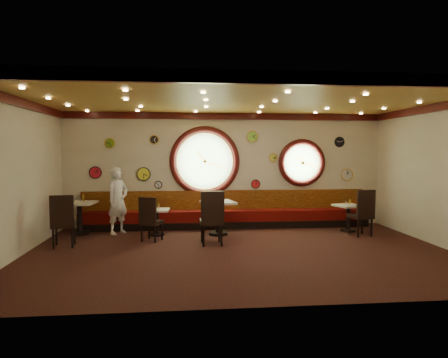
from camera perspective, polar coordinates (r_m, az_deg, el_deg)
floor at (r=8.59m, az=2.36°, el=-10.39°), size 9.00×6.00×0.00m
ceiling at (r=8.39m, az=2.43°, el=11.29°), size 9.00×6.00×0.02m
wall_back at (r=11.31m, az=0.27°, el=1.29°), size 9.00×0.02×3.20m
wall_front at (r=5.39m, az=6.85°, el=-1.72°), size 9.00×0.02×3.20m
wall_left at (r=8.91m, az=-27.63°, el=0.10°), size 0.02×6.00×3.20m
wall_right at (r=10.01m, az=28.82°, el=0.44°), size 0.02×6.00×3.20m
molding_back at (r=11.29m, az=0.30°, el=8.95°), size 9.00×0.10×0.18m
molding_front at (r=5.50m, az=6.87°, el=14.17°), size 9.00×0.10×0.18m
molding_left at (r=8.92m, az=-27.64°, el=9.82°), size 0.10×6.00×0.18m
molding_right at (r=10.02m, az=28.87°, el=9.09°), size 0.10×6.00×0.18m
banquette_base at (r=11.21m, az=0.42°, el=-6.46°), size 8.00×0.55×0.20m
banquette_seat at (r=11.17m, az=0.42°, el=-5.20°), size 8.00×0.55×0.30m
banquette_back at (r=11.33m, az=0.30°, el=-3.03°), size 8.00×0.10×0.55m
porthole_left_glass at (r=11.25m, az=-2.77°, el=2.54°), size 1.66×0.02×1.66m
porthole_left_frame at (r=11.24m, az=-2.77°, el=2.54°), size 1.98×0.18×1.98m
porthole_left_ring at (r=11.21m, az=-2.76°, el=2.54°), size 1.61×0.03×1.61m
porthole_right_glass at (r=11.73m, az=11.03°, el=2.29°), size 1.10×0.02×1.10m
porthole_right_frame at (r=11.72m, az=11.05°, el=2.29°), size 1.38×0.18×1.38m
porthole_right_ring at (r=11.69m, az=11.10°, el=2.28°), size 1.09×0.03×1.09m
wall_clock_0 at (r=11.28m, az=-11.42°, el=0.69°), size 0.36×0.03×0.36m
wall_clock_1 at (r=11.39m, az=-16.00°, el=4.93°), size 0.26×0.03×0.26m
wall_clock_2 at (r=11.48m, az=7.02°, el=3.05°), size 0.22×0.03×0.22m
wall_clock_3 at (r=11.42m, az=4.54°, el=-0.71°), size 0.24×0.03×0.24m
wall_clock_4 at (r=11.24m, az=-9.95°, el=5.55°), size 0.24×0.03×0.24m
wall_clock_5 at (r=11.37m, az=4.08°, el=6.08°), size 0.30×0.03×0.30m
wall_clock_6 at (r=11.26m, az=-9.37°, el=-0.82°), size 0.20×0.03×0.20m
wall_clock_7 at (r=12.17m, az=17.16°, el=0.59°), size 0.34×0.03×0.34m
wall_clock_8 at (r=12.06m, az=16.15°, el=5.10°), size 0.28×0.03×0.28m
wall_clock_9 at (r=11.48m, az=-17.89°, el=0.88°), size 0.32×0.03×0.32m
table_a at (r=10.91m, az=-19.94°, el=-4.72°), size 0.84×0.84×0.84m
table_b at (r=10.29m, az=-9.58°, el=-5.64°), size 0.63×0.63×0.67m
table_c at (r=10.22m, az=-0.84°, el=-4.97°), size 0.93×0.93×0.86m
table_d at (r=11.16m, az=17.33°, el=-4.88°), size 0.80×0.80×0.71m
chair_a at (r=9.51m, az=-22.04°, el=-5.14°), size 0.56×0.56×0.73m
chair_b at (r=9.58m, az=-10.57°, el=-5.25°), size 0.59×0.59×0.66m
chair_c at (r=9.03m, az=-1.72°, el=-5.07°), size 0.54×0.54×0.77m
chair_d at (r=10.57m, az=19.27°, el=-4.17°), size 0.57×0.57×0.73m
condiment_a_salt at (r=10.90m, az=-20.62°, el=-2.87°), size 0.03×0.03×0.09m
condiment_b_salt at (r=10.32m, az=-10.02°, el=-3.96°), size 0.03×0.03×0.10m
condiment_c_salt at (r=10.26m, az=-1.76°, el=-2.90°), size 0.03×0.03×0.09m
condiment_d_salt at (r=11.17m, az=17.01°, el=-3.26°), size 0.03×0.03×0.09m
condiment_a_pepper at (r=10.88m, az=-19.83°, el=-2.87°), size 0.03×0.03×0.09m
condiment_b_pepper at (r=10.20m, az=-9.36°, el=-4.03°), size 0.04×0.04×0.10m
condiment_c_pepper at (r=10.13m, az=-0.64°, el=-2.95°), size 0.04×0.04×0.10m
condiment_d_pepper at (r=11.05m, az=17.32°, el=-3.37°), size 0.03×0.03×0.09m
condiment_a_bottle at (r=10.99m, az=-19.42°, el=-2.55°), size 0.06×0.06×0.18m
condiment_b_bottle at (r=10.33m, az=-9.30°, el=-3.80°), size 0.05×0.05×0.15m
condiment_c_bottle at (r=10.29m, az=-0.53°, el=-2.71°), size 0.05×0.05×0.15m
condiment_d_bottle at (r=11.25m, az=17.55°, el=-3.10°), size 0.05×0.05×0.14m
waiter at (r=10.66m, az=-14.92°, el=-2.99°), size 0.71×0.75×1.72m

